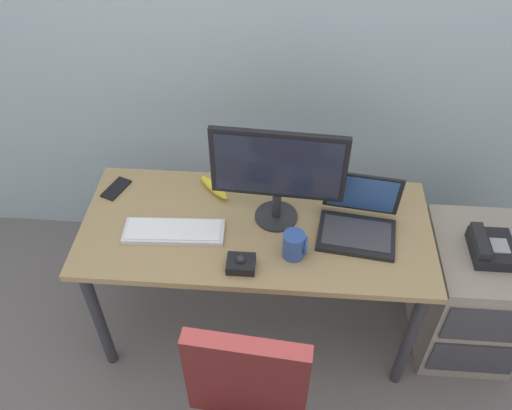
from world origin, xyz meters
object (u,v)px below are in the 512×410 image
trackball_mouse (241,263)px  laptop (358,220)px  desk_phone (490,247)px  coffee_mug (294,245)px  keyboard (174,231)px  file_cabinet (469,294)px  monitor_main (278,171)px  banana (214,187)px  cell_phone (116,189)px

trackball_mouse → laptop: bearing=27.5°
desk_phone → coffee_mug: 0.83m
keyboard → laptop: bearing=6.3°
laptop → coffee_mug: 0.30m
laptop → coffee_mug: bearing=-148.0°
laptop → desk_phone: bearing=-1.2°
file_cabinet → desk_phone: 0.34m
monitor_main → coffee_mug: size_ratio=4.62×
file_cabinet → coffee_mug: size_ratio=5.32×
file_cabinet → banana: bearing=171.2°
cell_phone → trackball_mouse: bearing=-12.2°
desk_phone → trackball_mouse: bearing=-167.4°
trackball_mouse → monitor_main: bearing=66.3°
monitor_main → coffee_mug: monitor_main is taller
file_cabinet → trackball_mouse: size_ratio=5.57×
keyboard → monitor_main: bearing=16.7°
desk_phone → keyboard: 1.31m
file_cabinet → coffee_mug: (-0.82, -0.16, 0.45)m
keyboard → cell_phone: bearing=141.3°
trackball_mouse → banana: size_ratio=0.58×
desk_phone → laptop: bearing=178.8°
keyboard → cell_phone: (-0.31, 0.25, -0.01)m
desk_phone → monitor_main: 0.95m
laptop → file_cabinet: bearing=0.5°
desk_phone → keyboard: (-1.30, -0.07, 0.07)m
coffee_mug → banana: coffee_mug is taller
coffee_mug → banana: 0.50m
trackball_mouse → banana: bearing=110.6°
monitor_main → coffee_mug: 0.30m
coffee_mug → cell_phone: (-0.80, 0.32, -0.05)m
desk_phone → keyboard: size_ratio=0.48×
file_cabinet → trackball_mouse: (-1.02, -0.24, 0.42)m
desk_phone → trackball_mouse: 1.04m
keyboard → laptop: laptop is taller
desk_phone → keyboard: keyboard is taller
file_cabinet → cell_phone: cell_phone is taller
file_cabinet → banana: 1.27m
laptop → cell_phone: laptop is taller
monitor_main → desk_phone: bearing=-3.4°
monitor_main → trackball_mouse: monitor_main is taller
file_cabinet → laptop: 0.72m
keyboard → cell_phone: keyboard is taller
file_cabinet → laptop: bearing=-179.5°
monitor_main → coffee_mug: bearing=-68.5°
keyboard → cell_phone: size_ratio=2.93×
laptop → coffee_mug: (-0.26, -0.16, 0.00)m
desk_phone → coffee_mug: (-0.81, -0.15, 0.11)m
desk_phone → banana: size_ratio=1.05×
keyboard → banana: banana is taller
coffee_mug → cell_phone: 0.86m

